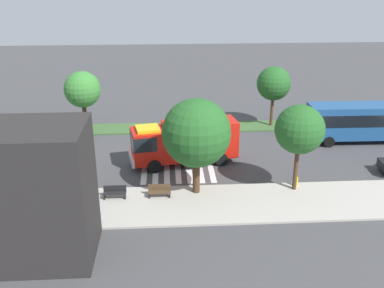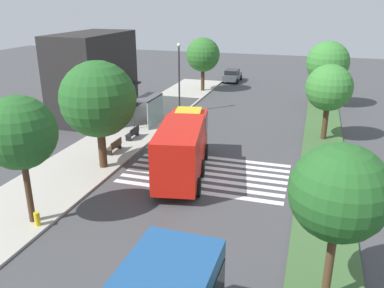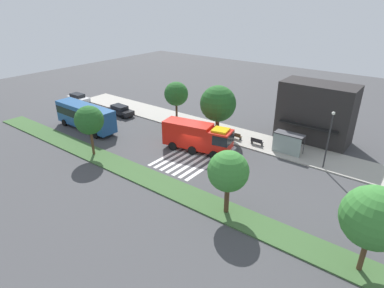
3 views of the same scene
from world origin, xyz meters
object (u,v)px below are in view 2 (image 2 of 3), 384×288
Objects in this scene: sidewalk_tree_far_west at (19,133)px; fire_hydrant at (37,219)px; parked_car_east at (232,75)px; bench_near_shelter at (133,133)px; fire_truck at (183,144)px; bus_stop_shelter at (152,105)px; bench_west_of_shelter at (115,146)px; median_tree_west at (329,88)px; median_tree_far_west at (339,193)px; sidewalk_tree_east at (203,55)px; sidewalk_tree_west at (98,99)px; median_tree_center at (328,63)px; street_lamp at (179,72)px.

fire_hydrant is (-0.27, -0.50, -4.28)m from sidewalk_tree_far_west.
parked_car_east reaches higher than bench_near_shelter.
fire_truck reaches higher than bus_stop_shelter.
bench_west_of_shelter is 0.27× the size of median_tree_west.
sidewalk_tree_east is at bearing 22.81° from median_tree_far_west.
sidewalk_tree_far_west is 7.21m from sidewalk_tree_west.
fire_hydrant is at bearing -176.52° from bus_stop_shelter.
median_tree_center reaches higher than bench_west_of_shelter.
sidewalk_tree_east is 1.02× the size of median_tree_far_west.
sidewalk_tree_west reaches higher than bus_stop_shelter.
street_lamp is 26.87m from median_tree_far_west.
bench_west_of_shelter is at bearing 178.58° from sidewalk_tree_east.
street_lamp is 9.37× the size of fire_hydrant.
sidewalk_tree_west reaches higher than fire_hydrant.
sidewalk_tree_east is at bearing 162.31° from parked_car_east.
street_lamp reaches higher than median_tree_far_west.
sidewalk_tree_west reaches higher than bench_west_of_shelter.
parked_car_east is at bearing -6.10° from bench_near_shelter.
street_lamp is at bearing 173.68° from parked_car_east.
bench_west_of_shelter is 0.23× the size of sidewalk_tree_west.
street_lamp is 1.00× the size of median_tree_center.
bus_stop_shelter is 0.58× the size of median_tree_far_west.
fire_hydrant is (-21.97, -0.10, -3.49)m from street_lamp.
parked_car_east is 28.90m from bench_west_of_shelter.
street_lamp is (4.71, -0.95, 2.10)m from bus_stop_shelter.
sidewalk_tree_far_west is at bearing -177.62° from bench_near_shelter.
bench_near_shelter is 7.10m from sidewalk_tree_west.
fire_truck is 5.73× the size of bench_near_shelter.
bench_west_of_shelter is (-28.77, 2.74, -0.27)m from parked_car_east.
median_tree_west is at bearing -180.00° from median_tree_center.
fire_truck is 9.99m from sidewalk_tree_far_west.
median_tree_west is (10.14, -13.93, -0.47)m from sidewalk_tree_west.
median_tree_far_west is 8.68× the size of fire_hydrant.
bus_stop_shelter reaches higher than bench_near_shelter.
sidewalk_tree_east is at bearing 1.98° from fire_truck.
bench_near_shelter is 19.02m from sidewalk_tree_east.
median_tree_center is at bearing -25.19° from fire_hydrant.
bench_west_of_shelter is 18.81m from median_tree_far_west.
sidewalk_tree_west is (-2.64, -0.54, 4.09)m from bench_west_of_shelter.
street_lamp is 21.72m from sidewalk_tree_far_west.
bench_near_shelter is 0.25× the size of sidewalk_tree_far_west.
bench_near_shelter is 9.40m from street_lamp.
bench_near_shelter is 21.43m from median_tree_center.
sidewalk_tree_far_west is (-8.00, 5.31, 2.76)m from fire_truck.
street_lamp reaches higher than fire_truck.
median_tree_center is (6.58, -13.53, 0.56)m from street_lamp.
street_lamp reaches higher than fire_hydrant.
bench_west_of_shelter is 16.70m from median_tree_west.
sidewalk_tree_east is (24.41, -0.00, -0.31)m from sidewalk_tree_west.
bench_near_shelter is 3.14m from bench_west_of_shelter.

